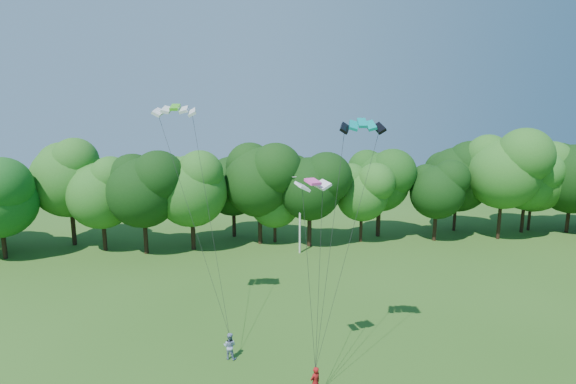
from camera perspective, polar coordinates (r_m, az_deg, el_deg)
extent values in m
cylinder|color=silver|center=(49.97, 1.53, -2.85)|extent=(0.22, 0.22, 8.93)
cube|color=silver|center=(49.16, 1.55, 1.96)|extent=(1.78, 0.35, 0.08)
imported|color=maroon|center=(27.35, 3.47, -23.01)|extent=(0.82, 0.73, 1.89)
imported|color=#8F9CC6|center=(31.01, -7.42, -18.81)|extent=(1.06, 0.95, 1.78)
cube|color=#048D8A|center=(26.07, 9.39, 8.65)|extent=(2.61, 1.48, 0.55)
cube|color=#4AC81E|center=(32.12, -14.15, 10.39)|extent=(2.96, 1.51, 0.49)
cube|color=#FA45AC|center=(25.13, 3.16, 1.32)|extent=(2.15, 1.49, 0.30)
cylinder|color=#382716|center=(57.53, -32.42, -5.12)|extent=(0.45, 0.45, 4.27)
cylinder|color=#301D12|center=(54.03, -3.56, -4.22)|extent=(0.44, 0.44, 4.57)
ellipsoid|color=black|center=(52.82, -3.64, 2.11)|extent=(9.14, 9.14, 9.97)
cylinder|color=black|center=(66.36, 27.64, -2.90)|extent=(0.45, 0.45, 3.97)
ellipsoid|color=#27641E|center=(65.45, 28.03, 1.57)|extent=(7.95, 7.95, 8.67)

